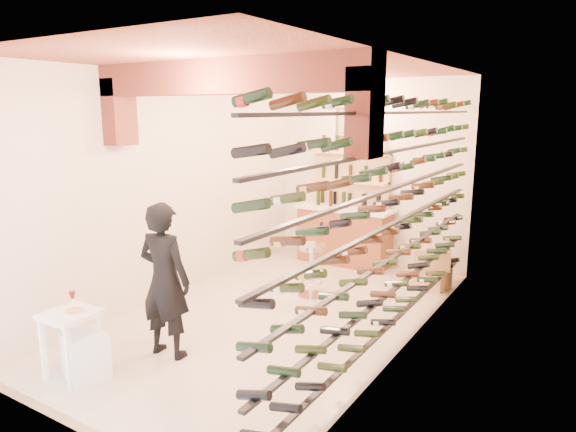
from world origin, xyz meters
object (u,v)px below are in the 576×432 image
object	(u,v)px
crate_lower	(431,277)
back_counter	(344,234)
tasting_table	(71,324)
chrome_barstool	(312,267)
white_stool	(86,356)
person	(165,280)
wine_rack	(390,214)

from	to	relation	value
crate_lower	back_counter	bearing A→B (deg)	165.23
tasting_table	chrome_barstool	xyz separation A→B (m)	(0.92, 3.29, -0.12)
tasting_table	white_stool	world-z (taller)	tasting_table
tasting_table	person	bearing A→B (deg)	61.42
tasting_table	crate_lower	bearing A→B (deg)	62.53
tasting_table	person	world-z (taller)	person
wine_rack	back_counter	world-z (taller)	wine_rack
person	crate_lower	size ratio (longest dim) A/B	3.31
wine_rack	person	size ratio (longest dim) A/B	3.29
white_stool	wine_rack	bearing A→B (deg)	46.26
chrome_barstool	white_stool	bearing A→B (deg)	-103.80
wine_rack	back_counter	distance (m)	3.38
white_stool	person	distance (m)	1.08
back_counter	crate_lower	distance (m)	1.80
crate_lower	wine_rack	bearing A→B (deg)	-86.59
wine_rack	person	world-z (taller)	wine_rack
white_stool	chrome_barstool	distance (m)	3.35
person	chrome_barstool	bearing A→B (deg)	-106.66
white_stool	crate_lower	xyz separation A→B (m)	(2.14, 4.57, -0.08)
white_stool	crate_lower	distance (m)	5.05
wine_rack	white_stool	xyz separation A→B (m)	(-2.27, -2.37, -1.31)
wine_rack	white_stool	bearing A→B (deg)	-133.74
back_counter	crate_lower	size ratio (longest dim) A/B	3.25
wine_rack	white_stool	size ratio (longest dim) A/B	11.89
chrome_barstool	tasting_table	bearing A→B (deg)	-105.67
person	chrome_barstool	size ratio (longest dim) A/B	2.19
wine_rack	crate_lower	xyz separation A→B (m)	(-0.13, 2.20, -1.39)
back_counter	crate_lower	world-z (taller)	back_counter
wine_rack	tasting_table	world-z (taller)	wine_rack
back_counter	person	distance (m)	4.22
wine_rack	white_stool	world-z (taller)	wine_rack
back_counter	chrome_barstool	bearing A→B (deg)	-78.65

